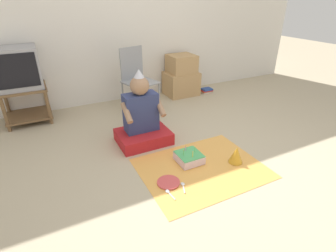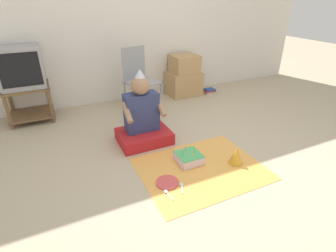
{
  "view_description": "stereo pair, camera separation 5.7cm",
  "coord_description": "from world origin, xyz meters",
  "px_view_note": "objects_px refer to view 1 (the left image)",
  "views": [
    {
      "loc": [
        -1.44,
        -1.8,
        1.57
      ],
      "look_at": [
        -0.36,
        0.36,
        0.35
      ],
      "focal_mm": 28.0,
      "sensor_mm": 36.0,
      "label": 1
    },
    {
      "loc": [
        -1.39,
        -1.82,
        1.57
      ],
      "look_at": [
        -0.36,
        0.36,
        0.35
      ],
      "focal_mm": 28.0,
      "sensor_mm": 36.0,
      "label": 2
    }
  ],
  "objects_px": {
    "tv": "(17,68)",
    "birthday_cake": "(189,157)",
    "cardboard_box_stack": "(181,77)",
    "paper_plate": "(168,182)",
    "party_hat_blue": "(236,155)",
    "person_seated": "(142,120)",
    "book_pile": "(206,90)",
    "folding_chair": "(136,76)"
  },
  "relations": [
    {
      "from": "tv",
      "to": "birthday_cake",
      "type": "height_order",
      "value": "tv"
    },
    {
      "from": "tv",
      "to": "cardboard_box_stack",
      "type": "height_order",
      "value": "tv"
    },
    {
      "from": "tv",
      "to": "paper_plate",
      "type": "bearing_deg",
      "value": -61.82
    },
    {
      "from": "tv",
      "to": "party_hat_blue",
      "type": "bearing_deg",
      "value": -47.77
    },
    {
      "from": "person_seated",
      "to": "party_hat_blue",
      "type": "bearing_deg",
      "value": -50.65
    },
    {
      "from": "cardboard_box_stack",
      "to": "book_pile",
      "type": "distance_m",
      "value": 0.54
    },
    {
      "from": "paper_plate",
      "to": "party_hat_blue",
      "type": "bearing_deg",
      "value": -0.78
    },
    {
      "from": "tv",
      "to": "paper_plate",
      "type": "xyz_separation_m",
      "value": [
        1.1,
        -2.06,
        -0.73
      ]
    },
    {
      "from": "tv",
      "to": "cardboard_box_stack",
      "type": "distance_m",
      "value": 2.42
    },
    {
      "from": "cardboard_box_stack",
      "to": "paper_plate",
      "type": "height_order",
      "value": "cardboard_box_stack"
    },
    {
      "from": "tv",
      "to": "party_hat_blue",
      "type": "relative_size",
      "value": 2.97
    },
    {
      "from": "folding_chair",
      "to": "cardboard_box_stack",
      "type": "distance_m",
      "value": 0.98
    },
    {
      "from": "book_pile",
      "to": "birthday_cake",
      "type": "relative_size",
      "value": 0.79
    },
    {
      "from": "person_seated",
      "to": "paper_plate",
      "type": "xyz_separation_m",
      "value": [
        -0.08,
        -0.84,
        -0.26
      ]
    },
    {
      "from": "tv",
      "to": "book_pile",
      "type": "xyz_separation_m",
      "value": [
        2.83,
        -0.13,
        -0.7
      ]
    },
    {
      "from": "book_pile",
      "to": "party_hat_blue",
      "type": "height_order",
      "value": "party_hat_blue"
    },
    {
      "from": "book_pile",
      "to": "birthday_cake",
      "type": "height_order",
      "value": "birthday_cake"
    },
    {
      "from": "folding_chair",
      "to": "birthday_cake",
      "type": "height_order",
      "value": "folding_chair"
    },
    {
      "from": "person_seated",
      "to": "birthday_cake",
      "type": "height_order",
      "value": "person_seated"
    },
    {
      "from": "folding_chair",
      "to": "paper_plate",
      "type": "bearing_deg",
      "value": -101.89
    },
    {
      "from": "book_pile",
      "to": "paper_plate",
      "type": "xyz_separation_m",
      "value": [
        -1.73,
        -1.93,
        -0.03
      ]
    },
    {
      "from": "cardboard_box_stack",
      "to": "birthday_cake",
      "type": "relative_size",
      "value": 2.73
    },
    {
      "from": "book_pile",
      "to": "person_seated",
      "type": "bearing_deg",
      "value": -146.44
    },
    {
      "from": "birthday_cake",
      "to": "paper_plate",
      "type": "xyz_separation_m",
      "value": [
        -0.35,
        -0.22,
        -0.04
      ]
    },
    {
      "from": "cardboard_box_stack",
      "to": "person_seated",
      "type": "distance_m",
      "value": 1.72
    },
    {
      "from": "tv",
      "to": "person_seated",
      "type": "xyz_separation_m",
      "value": [
        1.18,
        -1.22,
        -0.46
      ]
    },
    {
      "from": "tv",
      "to": "party_hat_blue",
      "type": "height_order",
      "value": "tv"
    },
    {
      "from": "cardboard_box_stack",
      "to": "paper_plate",
      "type": "bearing_deg",
      "value": -121.82
    },
    {
      "from": "cardboard_box_stack",
      "to": "tv",
      "type": "bearing_deg",
      "value": -179.85
    },
    {
      "from": "person_seated",
      "to": "birthday_cake",
      "type": "distance_m",
      "value": 0.71
    },
    {
      "from": "person_seated",
      "to": "tv",
      "type": "bearing_deg",
      "value": 134.09
    },
    {
      "from": "tv",
      "to": "folding_chair",
      "type": "height_order",
      "value": "tv"
    },
    {
      "from": "person_seated",
      "to": "paper_plate",
      "type": "distance_m",
      "value": 0.88
    },
    {
      "from": "person_seated",
      "to": "birthday_cake",
      "type": "bearing_deg",
      "value": -66.55
    },
    {
      "from": "birthday_cake",
      "to": "paper_plate",
      "type": "relative_size",
      "value": 1.16
    },
    {
      "from": "cardboard_box_stack",
      "to": "birthday_cake",
      "type": "distance_m",
      "value": 2.08
    },
    {
      "from": "tv",
      "to": "birthday_cake",
      "type": "bearing_deg",
      "value": -51.76
    },
    {
      "from": "tv",
      "to": "folding_chair",
      "type": "bearing_deg",
      "value": -11.5
    },
    {
      "from": "tv",
      "to": "book_pile",
      "type": "bearing_deg",
      "value": -2.57
    },
    {
      "from": "tv",
      "to": "book_pile",
      "type": "height_order",
      "value": "tv"
    },
    {
      "from": "book_pile",
      "to": "tv",
      "type": "bearing_deg",
      "value": 177.43
    },
    {
      "from": "birthday_cake",
      "to": "paper_plate",
      "type": "bearing_deg",
      "value": -148.16
    }
  ]
}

